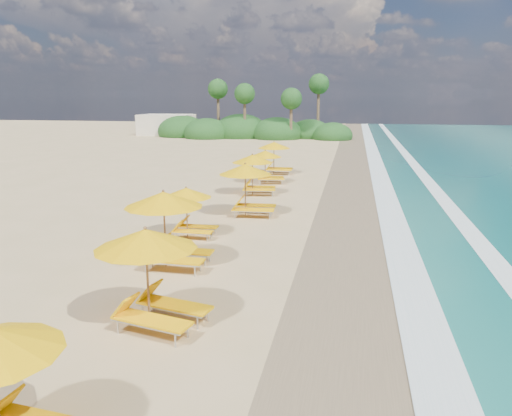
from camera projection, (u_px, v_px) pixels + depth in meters
ground at (256, 238)px, 19.79m from camera, size 160.00×160.00×0.00m
wet_sand at (359, 243)px, 19.04m from camera, size 4.00×160.00×0.01m
surf_foam at (433, 246)px, 18.53m from camera, size 4.00×160.00×0.01m
station_1 at (3, 385)px, 7.56m from camera, size 2.56×2.41×2.23m
station_2 at (154, 271)px, 11.96m from camera, size 3.06×2.95×2.50m
station_3 at (170, 224)px, 16.15m from camera, size 2.80×2.59×2.57m
station_4 at (190, 209)px, 19.70m from camera, size 2.16×1.99×2.02m
station_5 at (249, 186)px, 23.10m from camera, size 2.78×2.59×2.48m
station_6 at (256, 172)px, 27.98m from camera, size 2.73×2.58×2.32m
station_7 at (268, 164)px, 31.64m from camera, size 2.57×2.46×2.14m
station_8 at (276, 156)px, 35.27m from camera, size 2.56×2.38×2.33m
treeline at (248, 130)px, 64.98m from camera, size 25.80×8.80×9.74m
beach_building at (167, 125)px, 69.51m from camera, size 7.00×5.00×2.80m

